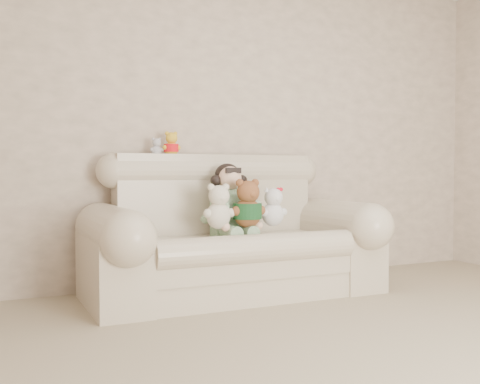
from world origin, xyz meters
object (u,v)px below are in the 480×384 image
sofa (234,224)px  cream_teddy (218,202)px  brown_teddy (247,199)px  seated_child (230,199)px  white_cat (273,203)px

sofa → cream_teddy: size_ratio=5.74×
sofa → brown_teddy: size_ratio=5.20×
brown_teddy → sofa: bearing=122.7°
seated_child → cream_teddy: size_ratio=1.49×
sofa → cream_teddy: 0.26m
brown_teddy → white_cat: brown_teddy is taller
brown_teddy → white_cat: size_ratio=1.21×
seated_child → cream_teddy: bearing=-130.5°
white_cat → brown_teddy: bearing=-171.7°
brown_teddy → cream_teddy: brown_teddy is taller
seated_child → sofa: bearing=-88.4°
seated_child → brown_teddy: bearing=-74.7°
white_cat → cream_teddy: size_ratio=0.91×
white_cat → sofa: bearing=162.2°
seated_child → white_cat: seated_child is taller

